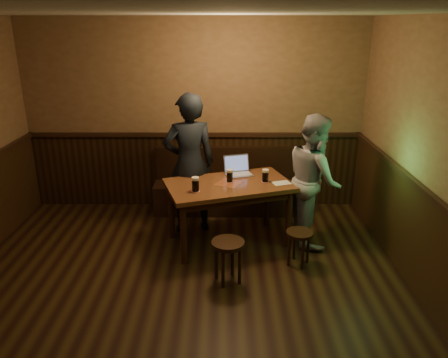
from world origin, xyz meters
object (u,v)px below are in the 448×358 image
at_px(pint_right, 265,176).
at_px(person_suit, 190,164).
at_px(stool_left, 228,250).
at_px(pub_table, 229,191).
at_px(pint_left, 195,184).
at_px(laptop, 238,170).
at_px(pint_mid, 230,176).
at_px(bench, 228,191).
at_px(person_grey, 314,179).
at_px(stool_right, 299,238).

relative_size(pint_right, person_suit, 0.09).
bearing_deg(pint_right, stool_left, -116.09).
xyz_separation_m(pub_table, pint_right, (0.46, 0.05, 0.19)).
xyz_separation_m(pint_left, laptop, (0.52, 0.62, -0.03)).
bearing_deg(stool_left, laptop, 83.76).
bearing_deg(pint_left, pint_mid, 38.13).
bearing_deg(bench, pint_left, -107.02).
bearing_deg(person_suit, pint_right, 146.79).
bearing_deg(person_grey, stool_left, 127.52).
xyz_separation_m(pint_right, person_grey, (0.62, 0.03, -0.06)).
bearing_deg(stool_right, pint_left, 166.88).
height_order(pub_table, stool_left, pub_table).
distance_m(pint_left, pint_right, 0.92).
xyz_separation_m(bench, laptop, (0.12, -0.68, 0.57)).
distance_m(pub_table, person_grey, 1.09).
height_order(pub_table, pint_right, pint_right).
xyz_separation_m(bench, pint_right, (0.46, -0.98, 0.59)).
bearing_deg(pint_right, pub_table, -173.82).
bearing_deg(pint_right, laptop, 138.33).
relative_size(bench, pub_table, 1.28).
bearing_deg(person_suit, pint_left, 85.68).
bearing_deg(pint_right, person_grey, 3.12).
bearing_deg(pint_left, bench, 72.98).
bearing_deg(pub_table, pint_left, -163.68).
relative_size(stool_right, pint_right, 2.56).
bearing_deg(pint_right, bench, 114.99).
height_order(pint_left, person_suit, person_suit).
distance_m(bench, laptop, 0.90).
relative_size(bench, person_grey, 1.31).
height_order(bench, pint_left, pint_left).
distance_m(pint_mid, pint_right, 0.45).
distance_m(stool_right, pint_mid, 1.16).
xyz_separation_m(pub_table, person_suit, (-0.52, 0.38, 0.24)).
xyz_separation_m(pint_right, laptop, (-0.34, 0.30, -0.02)).
relative_size(bench, pint_right, 13.20).
bearing_deg(stool_right, pint_right, 120.81).
distance_m(pint_left, pint_mid, 0.52).
height_order(stool_right, pint_mid, pint_mid).
relative_size(pint_mid, person_grey, 0.10).
bearing_deg(pub_table, person_grey, -13.72).
bearing_deg(laptop, pint_mid, -126.48).
bearing_deg(pint_right, pint_mid, -179.79).
bearing_deg(bench, stool_right, -62.71).
height_order(pint_mid, laptop, laptop).
distance_m(stool_left, pint_right, 1.19).
bearing_deg(pint_mid, pint_left, -141.87).
bearing_deg(bench, person_grey, -41.32).
distance_m(stool_right, pint_right, 0.90).
xyz_separation_m(bench, person_suit, (-0.52, -0.65, 0.64)).
bearing_deg(pint_right, stool_right, -59.19).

